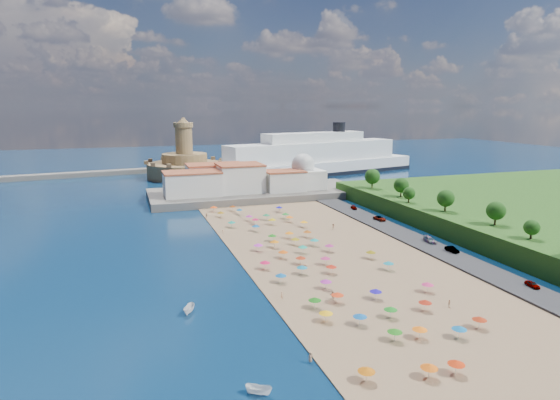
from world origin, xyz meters
name	(u,v)px	position (x,y,z in m)	size (l,w,h in m)	color
ground	(295,246)	(0.00, 0.00, 0.00)	(700.00, 700.00, 0.00)	#071938
terrace	(257,193)	(10.00, 73.00, 1.50)	(90.00, 36.00, 3.00)	#59544C
jetty	(193,184)	(-12.00, 108.00, 1.20)	(18.00, 70.00, 2.40)	#59544C
waterfront_buildings	(227,180)	(-3.05, 73.64, 7.88)	(57.00, 29.00, 11.00)	silver
domed_building	(303,174)	(30.00, 71.00, 8.97)	(16.00, 16.00, 15.00)	silver
fortress	(185,165)	(-12.00, 138.00, 6.68)	(40.00, 40.00, 32.40)	#98734C
cruise_ship	(314,160)	(57.53, 124.21, 8.58)	(133.56, 50.71, 28.97)	black
beach_parasols	(306,251)	(-1.37, -11.02, 2.15)	(30.18, 117.60, 2.20)	gray
beachgoers	(295,243)	(-0.15, -0.52, 1.09)	(37.04, 99.29, 1.87)	tan
moored_boats	(215,339)	(-31.27, -46.31, 0.76)	(8.81, 32.14, 1.57)	white
parked_cars	(410,232)	(36.00, -1.27, 1.38)	(2.89, 83.97, 1.44)	gray
hillside_trees	(454,201)	(49.53, -2.89, 10.12)	(10.08, 108.60, 7.70)	#382314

